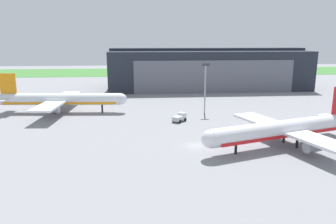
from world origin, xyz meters
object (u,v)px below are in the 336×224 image
at_px(maintenance_hangar, 208,69).
at_px(airliner_near_left, 286,129).
at_px(fuel_bowser, 180,117).
at_px(apron_light_mast, 205,84).
at_px(airliner_far_left, 60,100).

xyz_separation_m(maintenance_hangar, airliner_near_left, (-0.08, -85.67, -5.13)).
bearing_deg(fuel_bowser, apron_light_mast, 47.69).
relative_size(airliner_near_left, apron_light_mast, 2.51).
height_order(airliner_far_left, apron_light_mast, apron_light_mast).
xyz_separation_m(airliner_far_left, fuel_bowser, (36.43, -14.26, -3.07)).
height_order(airliner_far_left, fuel_bowser, airliner_far_left).
distance_m(maintenance_hangar, airliner_near_left, 85.82).
distance_m(fuel_bowser, apron_light_mast, 15.89).
bearing_deg(apron_light_mast, airliner_near_left, -70.93).
height_order(airliner_far_left, airliner_near_left, airliner_far_left).
distance_m(maintenance_hangar, apron_light_mast, 53.73).
bearing_deg(airliner_near_left, airliner_far_left, 146.74).
height_order(airliner_near_left, fuel_bowser, airliner_near_left).
relative_size(fuel_bowser, apron_light_mast, 0.31).
xyz_separation_m(maintenance_hangar, fuel_bowser, (-20.70, -62.52, -7.79)).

